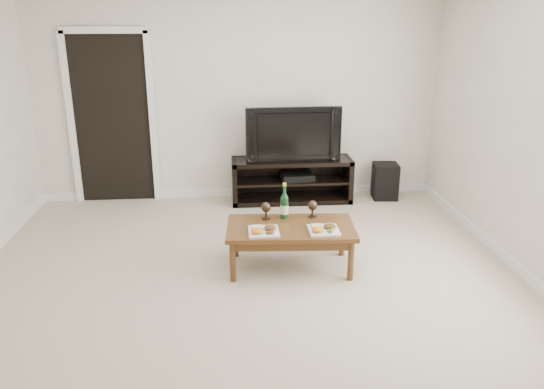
{
  "coord_description": "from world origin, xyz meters",
  "views": [
    {
      "loc": [
        -0.15,
        -3.86,
        2.27
      ],
      "look_at": [
        0.25,
        0.71,
        0.7
      ],
      "focal_mm": 35.0,
      "sensor_mm": 36.0,
      "label": 1
    }
  ],
  "objects_px": {
    "subwoofer": "(385,181)",
    "coffee_table": "(290,247)",
    "television": "(292,133)",
    "media_console": "(292,180)"
  },
  "relations": [
    {
      "from": "coffee_table",
      "to": "media_console",
      "type": "bearing_deg",
      "value": 82.76
    },
    {
      "from": "media_console",
      "to": "subwoofer",
      "type": "distance_m",
      "value": 1.21
    },
    {
      "from": "subwoofer",
      "to": "coffee_table",
      "type": "distance_m",
      "value": 2.37
    },
    {
      "from": "media_console",
      "to": "television",
      "type": "distance_m",
      "value": 0.61
    },
    {
      "from": "media_console",
      "to": "coffee_table",
      "type": "relative_size",
      "value": 1.29
    },
    {
      "from": "media_console",
      "to": "coffee_table",
      "type": "distance_m",
      "value": 1.89
    },
    {
      "from": "television",
      "to": "coffee_table",
      "type": "relative_size",
      "value": 1.0
    },
    {
      "from": "media_console",
      "to": "coffee_table",
      "type": "bearing_deg",
      "value": -97.24
    },
    {
      "from": "media_console",
      "to": "coffee_table",
      "type": "height_order",
      "value": "media_console"
    },
    {
      "from": "television",
      "to": "coffee_table",
      "type": "xyz_separation_m",
      "value": [
        -0.24,
        -1.87,
        -0.68
      ]
    }
  ]
}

